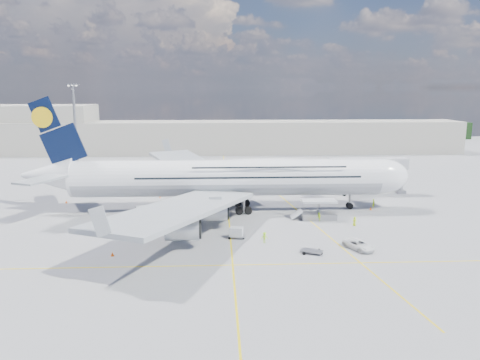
{
  "coord_description": "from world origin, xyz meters",
  "views": [
    {
      "loc": [
        -1.88,
        -82.09,
        24.51
      ],
      "look_at": [
        2.34,
        8.0,
        6.65
      ],
      "focal_mm": 35.0,
      "sensor_mm": 36.0,
      "label": 1
    }
  ],
  "objects_px": {
    "crew_tug": "(265,237)",
    "light_mast": "(76,131)",
    "cargo_loader": "(317,212)",
    "cone_wing_left_inner": "(160,197)",
    "service_van": "(359,245)",
    "cone_wing_right_outer": "(112,254)",
    "dolly_nose_far": "(312,251)",
    "crew_wing": "(156,223)",
    "crew_loader": "(319,217)",
    "dolly_row_b": "(178,220)",
    "dolly_nose_near": "(236,232)",
    "cone_wing_left_outer": "(188,187)",
    "catering_truck_inner": "(199,186)",
    "cone_tail": "(66,202)",
    "crew_van": "(355,221)",
    "cone_nose": "(371,209)",
    "cone_wing_right_inner": "(179,228)",
    "dolly_row_c": "(183,232)",
    "dolly_back": "(143,211)",
    "catering_truck_outer": "(189,176)",
    "airliner": "(229,177)",
    "crew_nose": "(374,203)",
    "dolly_row_a": "(170,226)"
  },
  "relations": [
    {
      "from": "cargo_loader",
      "to": "crew_tug",
      "type": "xyz_separation_m",
      "value": [
        -11.4,
        -13.48,
        -0.37
      ]
    },
    {
      "from": "dolly_row_b",
      "to": "crew_wing",
      "type": "distance_m",
      "value": 4.12
    },
    {
      "from": "service_van",
      "to": "cone_wing_right_outer",
      "type": "height_order",
      "value": "service_van"
    },
    {
      "from": "dolly_row_b",
      "to": "service_van",
      "type": "xyz_separation_m",
      "value": [
        28.81,
        -14.17,
        -0.2
      ]
    },
    {
      "from": "crew_nose",
      "to": "dolly_nose_near",
      "type": "bearing_deg",
      "value": 172.27
    },
    {
      "from": "dolly_back",
      "to": "catering_truck_outer",
      "type": "height_order",
      "value": "catering_truck_outer"
    },
    {
      "from": "service_van",
      "to": "crew_nose",
      "type": "distance_m",
      "value": 27.28
    },
    {
      "from": "cone_wing_right_inner",
      "to": "cone_wing_right_outer",
      "type": "relative_size",
      "value": 0.9
    },
    {
      "from": "cone_nose",
      "to": "dolly_row_c",
      "type": "bearing_deg",
      "value": -156.99
    },
    {
      "from": "catering_truck_inner",
      "to": "crew_loader",
      "type": "distance_m",
      "value": 33.59
    },
    {
      "from": "dolly_row_a",
      "to": "dolly_back",
      "type": "distance_m",
      "value": 11.75
    },
    {
      "from": "cone_wing_right_inner",
      "to": "service_van",
      "type": "bearing_deg",
      "value": -21.82
    },
    {
      "from": "crew_van",
      "to": "dolly_back",
      "type": "bearing_deg",
      "value": 42.24
    },
    {
      "from": "crew_tug",
      "to": "light_mast",
      "type": "bearing_deg",
      "value": 119.79
    },
    {
      "from": "light_mast",
      "to": "cone_wing_left_outer",
      "type": "xyz_separation_m",
      "value": [
        30.52,
        -13.4,
        -12.9
      ]
    },
    {
      "from": "dolly_back",
      "to": "crew_loader",
      "type": "relative_size",
      "value": 2.33
    },
    {
      "from": "cone_tail",
      "to": "light_mast",
      "type": "bearing_deg",
      "value": 100.72
    },
    {
      "from": "dolly_nose_far",
      "to": "service_van",
      "type": "distance_m",
      "value": 7.7
    },
    {
      "from": "crew_loader",
      "to": "cone_wing_right_outer",
      "type": "bearing_deg",
      "value": -94.89
    },
    {
      "from": "airliner",
      "to": "dolly_nose_near",
      "type": "bearing_deg",
      "value": -87.74
    },
    {
      "from": "cone_wing_left_inner",
      "to": "cone_tail",
      "type": "bearing_deg",
      "value": -168.78
    },
    {
      "from": "dolly_nose_far",
      "to": "crew_wing",
      "type": "xyz_separation_m",
      "value": [
        -25.02,
        13.89,
        0.56
      ]
    },
    {
      "from": "dolly_row_c",
      "to": "dolly_back",
      "type": "xyz_separation_m",
      "value": [
        -8.68,
        12.47,
        0.27
      ]
    },
    {
      "from": "crew_wing",
      "to": "cone_wing_left_inner",
      "type": "distance_m",
      "value": 23.47
    },
    {
      "from": "crew_wing",
      "to": "crew_loader",
      "type": "bearing_deg",
      "value": -51.69
    },
    {
      "from": "catering_truck_inner",
      "to": "crew_van",
      "type": "bearing_deg",
      "value": -53.67
    },
    {
      "from": "dolly_back",
      "to": "catering_truck_outer",
      "type": "relative_size",
      "value": 0.53
    },
    {
      "from": "dolly_nose_far",
      "to": "cone_tail",
      "type": "height_order",
      "value": "cone_tail"
    },
    {
      "from": "dolly_row_b",
      "to": "crew_tug",
      "type": "relative_size",
      "value": 1.73
    },
    {
      "from": "airliner",
      "to": "cone_wing_left_inner",
      "type": "bearing_deg",
      "value": 143.36
    },
    {
      "from": "service_van",
      "to": "cone_nose",
      "type": "bearing_deg",
      "value": 40.54
    },
    {
      "from": "light_mast",
      "to": "cone_nose",
      "type": "bearing_deg",
      "value": -27.7
    },
    {
      "from": "airliner",
      "to": "catering_truck_inner",
      "type": "distance_m",
      "value": 17.59
    },
    {
      "from": "cone_wing_left_outer",
      "to": "cone_wing_right_inner",
      "type": "bearing_deg",
      "value": -89.0
    },
    {
      "from": "crew_loader",
      "to": "dolly_nose_far",
      "type": "bearing_deg",
      "value": -46.47
    },
    {
      "from": "dolly_row_c",
      "to": "cone_wing_left_inner",
      "type": "relative_size",
      "value": 5.56
    },
    {
      "from": "crew_nose",
      "to": "airliner",
      "type": "bearing_deg",
      "value": 140.97
    },
    {
      "from": "catering_truck_inner",
      "to": "crew_loader",
      "type": "height_order",
      "value": "catering_truck_inner"
    },
    {
      "from": "crew_wing",
      "to": "cone_wing_left_outer",
      "type": "distance_m",
      "value": 33.68
    },
    {
      "from": "light_mast",
      "to": "cone_wing_right_outer",
      "type": "height_order",
      "value": "light_mast"
    },
    {
      "from": "dolly_nose_near",
      "to": "crew_tug",
      "type": "xyz_separation_m",
      "value": [
        4.44,
        -2.54,
        -0.11
      ]
    },
    {
      "from": "service_van",
      "to": "airliner",
      "type": "bearing_deg",
      "value": 101.06
    },
    {
      "from": "dolly_row_b",
      "to": "airliner",
      "type": "bearing_deg",
      "value": 26.48
    },
    {
      "from": "cone_wing_right_outer",
      "to": "airliner",
      "type": "bearing_deg",
      "value": 54.92
    },
    {
      "from": "crew_tug",
      "to": "cone_wing_left_outer",
      "type": "distance_m",
      "value": 44.74
    },
    {
      "from": "cargo_loader",
      "to": "cone_wing_left_inner",
      "type": "xyz_separation_m",
      "value": [
        -31.98,
        18.57,
        -1.01
      ]
    },
    {
      "from": "dolly_row_a",
      "to": "dolly_nose_near",
      "type": "xyz_separation_m",
      "value": [
        11.21,
        -3.68,
        -0.15
      ]
    },
    {
      "from": "crew_wing",
      "to": "dolly_row_b",
      "type": "bearing_deg",
      "value": -34.27
    },
    {
      "from": "crew_nose",
      "to": "cone_tail",
      "type": "relative_size",
      "value": 2.92
    },
    {
      "from": "crew_tug",
      "to": "dolly_nose_far",
      "type": "bearing_deg",
      "value": -47.65
    }
  ]
}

